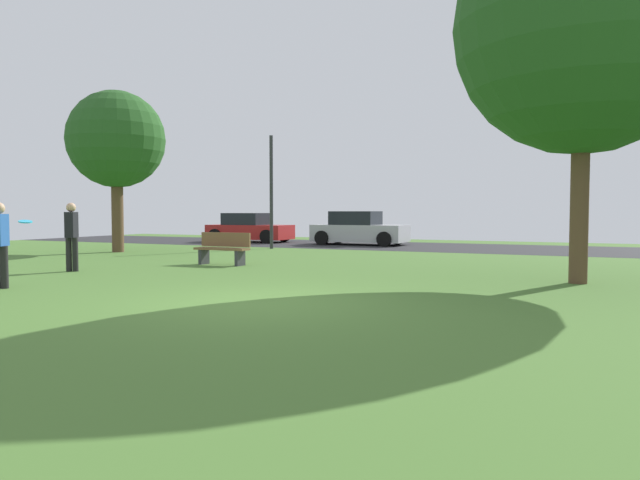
{
  "coord_description": "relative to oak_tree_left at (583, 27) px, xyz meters",
  "views": [
    {
      "loc": [
        4.78,
        -8.17,
        1.5
      ],
      "look_at": [
        0.0,
        2.27,
        0.93
      ],
      "focal_mm": 32.76,
      "sensor_mm": 36.0,
      "label": 1
    }
  ],
  "objects": [
    {
      "name": "frisbee_disc",
      "position": [
        -10.58,
        -4.66,
        -3.98
      ],
      "size": [
        0.37,
        0.37,
        0.08
      ],
      "color": "#2DB2E0"
    },
    {
      "name": "oak_tree_left",
      "position": [
        0.0,
        0.0,
        0.0
      ],
      "size": [
        5.21,
        5.21,
        7.88
      ],
      "color": "brown",
      "rests_on": "ground_plane"
    },
    {
      "name": "person_thrower",
      "position": [
        -10.18,
        -5.56,
        -4.34
      ],
      "size": [
        0.33,
        0.38,
        1.67
      ],
      "rotation": [
        0.0,
        0.0,
        1.99
      ],
      "color": "black",
      "rests_on": "ground_plane"
    },
    {
      "name": "road_strip",
      "position": [
        -4.64,
        10.96,
        -5.26
      ],
      "size": [
        44.0,
        6.4,
        0.01
      ],
      "primitive_type": "cube",
      "color": "#28282B",
      "rests_on": "ground_plane"
    },
    {
      "name": "parked_car_red",
      "position": [
        -14.87,
        11.23,
        -4.62
      ],
      "size": [
        4.09,
        1.94,
        1.41
      ],
      "color": "#B21E1E",
      "rests_on": "ground_plane"
    },
    {
      "name": "birch_tree_lone",
      "position": [
        -15.52,
        3.14,
        -1.17
      ],
      "size": [
        3.52,
        3.52,
        5.88
      ],
      "color": "brown",
      "rests_on": "ground_plane"
    },
    {
      "name": "park_bench",
      "position": [
        -9.1,
        0.45,
        -4.8
      ],
      "size": [
        1.6,
        0.45,
        0.9
      ],
      "rotation": [
        0.0,
        0.0,
        3.14
      ],
      "color": "brown",
      "rests_on": "ground_plane"
    },
    {
      "name": "ground_plane",
      "position": [
        -4.64,
        -5.04,
        -5.26
      ],
      "size": [
        44.0,
        44.0,
        0.0
      ],
      "primitive_type": "plane",
      "color": "#47702D"
    },
    {
      "name": "person_catcher",
      "position": [
        -11.49,
        -2.63,
        -4.31
      ],
      "size": [
        0.33,
        0.38,
        1.71
      ],
      "rotation": [
        0.0,
        0.0,
        -1.15
      ],
      "color": "black",
      "rests_on": "ground_plane"
    },
    {
      "name": "parked_car_silver",
      "position": [
        -9.1,
        11.15,
        -4.58
      ],
      "size": [
        4.12,
        2.09,
        1.49
      ],
      "color": "#B7B7BC",
      "rests_on": "ground_plane"
    },
    {
      "name": "street_lamp_post",
      "position": [
        -11.32,
        7.16,
        -3.01
      ],
      "size": [
        0.14,
        0.14,
        4.5
      ],
      "primitive_type": "cylinder",
      "color": "#2D2D33",
      "rests_on": "ground_plane"
    }
  ]
}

